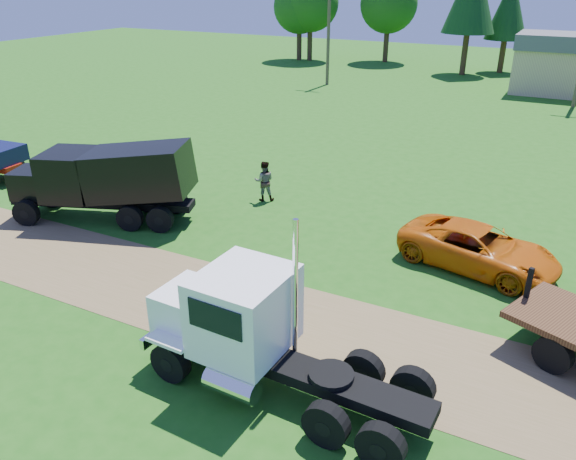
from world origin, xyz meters
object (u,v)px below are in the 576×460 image
at_px(spectator_a, 253,334).
at_px(orange_pickup, 479,248).
at_px(black_dump_truck, 107,178).
at_px(white_semi_tractor, 247,328).

bearing_deg(spectator_a, orange_pickup, 7.89).
bearing_deg(spectator_a, black_dump_truck, 97.43).
bearing_deg(white_semi_tractor, black_dump_truck, 151.63).
bearing_deg(black_dump_truck, orange_pickup, -10.12).
bearing_deg(white_semi_tractor, spectator_a, 112.88).
relative_size(black_dump_truck, spectator_a, 4.52).
xyz_separation_m(white_semi_tractor, black_dump_truck, (-9.99, 5.92, 0.29)).
height_order(white_semi_tractor, orange_pickup, white_semi_tractor).
distance_m(orange_pickup, spectator_a, 8.85).
distance_m(white_semi_tractor, black_dump_truck, 11.62).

